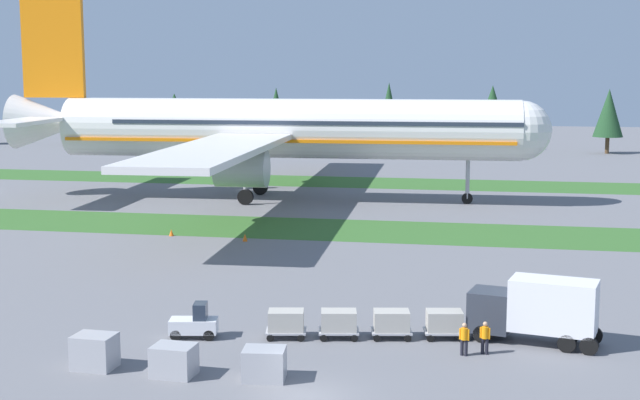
% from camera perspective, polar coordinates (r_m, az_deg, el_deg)
% --- Properties ---
extents(ground_plane, '(400.00, 400.00, 0.00)m').
position_cam_1_polar(ground_plane, '(42.03, -0.99, -12.23)').
color(ground_plane, slate).
extents(grass_strip_near, '(320.00, 11.41, 0.01)m').
position_cam_1_polar(grass_strip_near, '(82.74, 4.96, -1.99)').
color(grass_strip_near, '#336028').
rests_on(grass_strip_near, ground).
extents(grass_strip_far, '(320.00, 11.41, 0.01)m').
position_cam_1_polar(grass_strip_far, '(117.05, 6.67, 1.01)').
color(grass_strip_far, '#336028').
rests_on(grass_strip_far, ground).
extents(airliner, '(60.81, 74.89, 22.57)m').
position_cam_1_polar(airliner, '(101.42, -2.95, 4.53)').
color(airliner, silver).
rests_on(airliner, ground).
extents(baggage_tug, '(2.79, 1.74, 1.97)m').
position_cam_1_polar(baggage_tug, '(50.82, -7.87, -7.69)').
color(baggage_tug, silver).
rests_on(baggage_tug, ground).
extents(cargo_dolly_lead, '(2.43, 1.87, 1.55)m').
position_cam_1_polar(cargo_dolly_lead, '(50.32, -2.14, -7.65)').
color(cargo_dolly_lead, '#A3A3A8').
rests_on(cargo_dolly_lead, ground).
extents(cargo_dolly_second, '(2.43, 1.87, 1.55)m').
position_cam_1_polar(cargo_dolly_second, '(50.28, 1.19, -7.66)').
color(cargo_dolly_second, '#A3A3A8').
rests_on(cargo_dolly_second, ground).
extents(cargo_dolly_third, '(2.43, 1.87, 1.55)m').
position_cam_1_polar(cargo_dolly_third, '(50.40, 4.52, -7.64)').
color(cargo_dolly_third, '#A3A3A8').
rests_on(cargo_dolly_third, ground).
extents(cargo_dolly_fourth, '(2.43, 1.87, 1.55)m').
position_cam_1_polar(cargo_dolly_fourth, '(50.69, 7.82, -7.60)').
color(cargo_dolly_fourth, '#A3A3A8').
rests_on(cargo_dolly_fourth, ground).
extents(catering_truck, '(7.28, 3.72, 3.58)m').
position_cam_1_polar(catering_truck, '(50.48, 13.41, -6.61)').
color(catering_truck, '#2D333D').
rests_on(catering_truck, ground).
extents(ground_crew_marshaller, '(0.53, 0.36, 1.74)m').
position_cam_1_polar(ground_crew_marshaller, '(47.89, 9.05, -8.55)').
color(ground_crew_marshaller, black).
rests_on(ground_crew_marshaller, ground).
extents(ground_crew_loader, '(0.55, 0.36, 1.74)m').
position_cam_1_polar(ground_crew_loader, '(48.30, 10.32, -8.43)').
color(ground_crew_loader, black).
rests_on(ground_crew_loader, ground).
extents(uld_container_0, '(2.07, 1.69, 1.71)m').
position_cam_1_polar(uld_container_0, '(46.78, -13.97, -9.22)').
color(uld_container_0, '#A3A3A8').
rests_on(uld_container_0, ground).
extents(uld_container_1, '(2.16, 1.80, 1.53)m').
position_cam_1_polar(uld_container_1, '(43.98, -3.52, -10.25)').
color(uld_container_1, '#A3A3A8').
rests_on(uld_container_1, ground).
extents(uld_container_2, '(2.08, 1.70, 1.52)m').
position_cam_1_polar(uld_container_2, '(44.97, -9.16, -9.92)').
color(uld_container_2, '#A3A3A8').
rests_on(uld_container_2, ground).
extents(taxiway_marker_0, '(0.44, 0.44, 0.64)m').
position_cam_1_polar(taxiway_marker_0, '(78.13, -4.73, -2.36)').
color(taxiway_marker_0, orange).
rests_on(taxiway_marker_0, ground).
extents(taxiway_marker_1, '(0.44, 0.44, 0.58)m').
position_cam_1_polar(taxiway_marker_1, '(81.40, -9.32, -2.04)').
color(taxiway_marker_1, orange).
rests_on(taxiway_marker_1, ground).
extents(distant_tree_line, '(181.07, 9.24, 12.20)m').
position_cam_1_polar(distant_tree_line, '(163.76, 9.23, 5.48)').
color(distant_tree_line, '#4C3823').
rests_on(distant_tree_line, ground).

